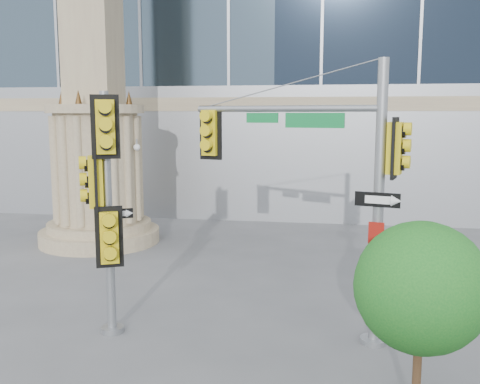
# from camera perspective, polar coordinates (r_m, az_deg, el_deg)

# --- Properties ---
(ground) EXTENTS (120.00, 120.00, 0.00)m
(ground) POSITION_cam_1_polar(r_m,az_deg,el_deg) (10.87, -4.47, -17.75)
(ground) COLOR #545456
(ground) RESTS_ON ground
(monument) EXTENTS (4.40, 4.40, 16.60)m
(monument) POSITION_cam_1_polar(r_m,az_deg,el_deg) (20.30, -15.25, 10.14)
(monument) COLOR gray
(monument) RESTS_ON ground
(main_signal_pole) EXTENTS (4.45, 1.56, 5.86)m
(main_signal_pole) POSITION_cam_1_polar(r_m,az_deg,el_deg) (11.30, 9.38, 2.42)
(main_signal_pole) COLOR slate
(main_signal_pole) RESTS_ON ground
(secondary_signal_pole) EXTENTS (0.99, 0.72, 5.25)m
(secondary_signal_pole) POSITION_cam_1_polar(r_m,az_deg,el_deg) (11.59, -14.22, -0.33)
(secondary_signal_pole) COLOR slate
(secondary_signal_pole) RESTS_ON ground
(street_tree) EXTENTS (2.05, 2.01, 3.20)m
(street_tree) POSITION_cam_1_polar(r_m,az_deg,el_deg) (8.63, 18.97, -10.15)
(street_tree) COLOR gray
(street_tree) RESTS_ON ground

